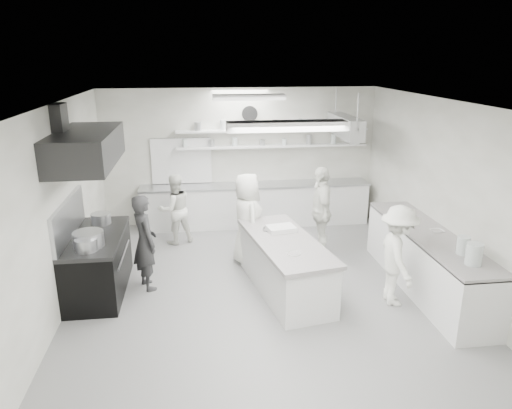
{
  "coord_description": "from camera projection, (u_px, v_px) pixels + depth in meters",
  "views": [
    {
      "loc": [
        -0.98,
        -6.8,
        3.67
      ],
      "look_at": [
        -0.03,
        0.6,
        1.3
      ],
      "focal_mm": 33.24,
      "sensor_mm": 36.0,
      "label": 1
    }
  ],
  "objects": [
    {
      "name": "floor",
      "position": [
        262.0,
        293.0,
        7.66
      ],
      "size": [
        6.0,
        7.0,
        0.02
      ],
      "primitive_type": "cube",
      "color": "gray",
      "rests_on": "ground"
    },
    {
      "name": "ceiling",
      "position": [
        263.0,
        103.0,
        6.74
      ],
      "size": [
        6.0,
        7.0,
        0.02
      ],
      "primitive_type": "cube",
      "color": "white",
      "rests_on": "wall_back"
    },
    {
      "name": "wall_back",
      "position": [
        241.0,
        157.0,
        10.51
      ],
      "size": [
        6.0,
        0.04,
        3.0
      ],
      "primitive_type": "cube",
      "color": "silver",
      "rests_on": "floor"
    },
    {
      "name": "wall_front",
      "position": [
        323.0,
        331.0,
        3.89
      ],
      "size": [
        6.0,
        0.04,
        3.0
      ],
      "primitive_type": "cube",
      "color": "silver",
      "rests_on": "floor"
    },
    {
      "name": "wall_left",
      "position": [
        57.0,
        212.0,
        6.83
      ],
      "size": [
        0.04,
        7.0,
        3.0
      ],
      "primitive_type": "cube",
      "color": "silver",
      "rests_on": "floor"
    },
    {
      "name": "wall_right",
      "position": [
        448.0,
        197.0,
        7.56
      ],
      "size": [
        0.04,
        7.0,
        3.0
      ],
      "primitive_type": "cube",
      "color": "silver",
      "rests_on": "floor"
    },
    {
      "name": "stove",
      "position": [
        98.0,
        265.0,
        7.58
      ],
      "size": [
        0.8,
        1.8,
        0.9
      ],
      "primitive_type": "cube",
      "color": "black",
      "rests_on": "floor"
    },
    {
      "name": "exhaust_hood",
      "position": [
        85.0,
        148.0,
        7.0
      ],
      "size": [
        0.85,
        2.0,
        0.5
      ],
      "primitive_type": "cube",
      "color": "#252526",
      "rests_on": "wall_left"
    },
    {
      "name": "back_counter",
      "position": [
        256.0,
        205.0,
        10.58
      ],
      "size": [
        5.0,
        0.6,
        0.92
      ],
      "primitive_type": "cube",
      "color": "white",
      "rests_on": "floor"
    },
    {
      "name": "shelf_lower",
      "position": [
        273.0,
        146.0,
        10.39
      ],
      "size": [
        4.2,
        0.26,
        0.04
      ],
      "primitive_type": "cube",
      "color": "white",
      "rests_on": "wall_back"
    },
    {
      "name": "shelf_upper",
      "position": [
        273.0,
        130.0,
        10.29
      ],
      "size": [
        4.2,
        0.26,
        0.04
      ],
      "primitive_type": "cube",
      "color": "white",
      "rests_on": "wall_back"
    },
    {
      "name": "pass_through_window",
      "position": [
        182.0,
        161.0,
        10.35
      ],
      "size": [
        1.3,
        0.04,
        1.0
      ],
      "primitive_type": "cube",
      "color": "black",
      "rests_on": "wall_back"
    },
    {
      "name": "wall_clock",
      "position": [
        250.0,
        114.0,
        10.21
      ],
      "size": [
        0.32,
        0.05,
        0.32
      ],
      "primitive_type": "cylinder",
      "rotation": [
        1.57,
        0.0,
        0.0
      ],
      "color": "silver",
      "rests_on": "wall_back"
    },
    {
      "name": "right_counter",
      "position": [
        427.0,
        262.0,
        7.64
      ],
      "size": [
        0.74,
        3.3,
        0.94
      ],
      "primitive_type": "cube",
      "color": "white",
      "rests_on": "floor"
    },
    {
      "name": "pot_rack",
      "position": [
        345.0,
        126.0,
        9.47
      ],
      "size": [
        0.3,
        1.6,
        0.4
      ],
      "primitive_type": "cube",
      "color": "#ADAFB4",
      "rests_on": "ceiling"
    },
    {
      "name": "light_fixture_front",
      "position": [
        287.0,
        126.0,
        5.06
      ],
      "size": [
        1.3,
        0.25,
        0.1
      ],
      "primitive_type": "cube",
      "color": "white",
      "rests_on": "ceiling"
    },
    {
      "name": "light_fixture_rear",
      "position": [
        249.0,
        97.0,
        8.47
      ],
      "size": [
        1.3,
        0.25,
        0.1
      ],
      "primitive_type": "cube",
      "color": "white",
      "rests_on": "ceiling"
    },
    {
      "name": "prep_island",
      "position": [
        285.0,
        267.0,
        7.6
      ],
      "size": [
        1.23,
        2.37,
        0.83
      ],
      "primitive_type": "cube",
      "rotation": [
        0.0,
        0.0,
        0.18
      ],
      "color": "white",
      "rests_on": "floor"
    },
    {
      "name": "stove_pot",
      "position": [
        89.0,
        241.0,
        6.98
      ],
      "size": [
        0.44,
        0.44,
        0.28
      ],
      "primitive_type": "cylinder",
      "color": "#ADAFB4",
      "rests_on": "stove"
    },
    {
      "name": "cook_stove",
      "position": [
        145.0,
        242.0,
        7.59
      ],
      "size": [
        0.59,
        0.68,
        1.59
      ],
      "primitive_type": "imported",
      "rotation": [
        0.0,
        0.0,
        2.0
      ],
      "color": "#2F2F31",
      "rests_on": "floor"
    },
    {
      "name": "cook_back",
      "position": [
        175.0,
        209.0,
        9.48
      ],
      "size": [
        0.85,
        0.77,
        1.43
      ],
      "primitive_type": "imported",
      "rotation": [
        0.0,
        0.0,
        -2.74
      ],
      "color": "white",
      "rests_on": "floor"
    },
    {
      "name": "cook_island_left",
      "position": [
        247.0,
        219.0,
        8.53
      ],
      "size": [
        0.7,
        0.92,
        1.68
      ],
      "primitive_type": "imported",
      "rotation": [
        0.0,
        0.0,
        1.79
      ],
      "color": "white",
      "rests_on": "floor"
    },
    {
      "name": "cook_island_right",
      "position": [
        321.0,
        211.0,
        8.94
      ],
      "size": [
        0.5,
        1.03,
        1.7
      ],
      "primitive_type": "imported",
      "rotation": [
        0.0,
        0.0,
        -1.66
      ],
      "color": "white",
      "rests_on": "floor"
    },
    {
      "name": "cook_right",
      "position": [
        397.0,
        256.0,
        7.12
      ],
      "size": [
        0.67,
        1.06,
        1.56
      ],
      "primitive_type": "imported",
      "rotation": [
        0.0,
        0.0,
        1.48
      ],
      "color": "white",
      "rests_on": "floor"
    },
    {
      "name": "bowl_island_a",
      "position": [
        271.0,
        230.0,
        7.91
      ],
      "size": [
        0.35,
        0.35,
        0.07
      ],
      "primitive_type": "imported",
      "rotation": [
        0.0,
        0.0,
        -0.26
      ],
      "color": "#ADAFB4",
      "rests_on": "prep_island"
    },
    {
      "name": "bowl_island_b",
      "position": [
        294.0,
        255.0,
        6.94
      ],
      "size": [
        0.22,
        0.22,
        0.07
      ],
      "primitive_type": "imported",
      "rotation": [
        0.0,
        0.0,
        0.07
      ],
      "color": "white",
      "rests_on": "prep_island"
    },
    {
      "name": "bowl_right",
      "position": [
        437.0,
        232.0,
        7.57
      ],
      "size": [
        0.23,
        0.23,
        0.05
      ],
      "primitive_type": "imported",
      "rotation": [
        0.0,
        0.0,
        0.09
      ],
      "color": "white",
      "rests_on": "right_counter"
    }
  ]
}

